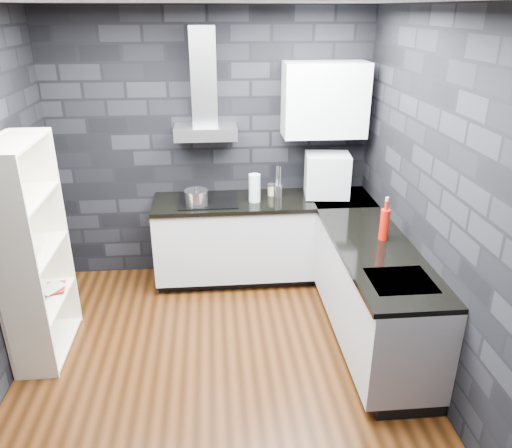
{
  "coord_description": "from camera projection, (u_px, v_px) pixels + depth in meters",
  "views": [
    {
      "loc": [
        0.01,
        -3.36,
        2.66
      ],
      "look_at": [
        0.35,
        0.45,
        1.0
      ],
      "focal_mm": 35.0,
      "sensor_mm": 36.0,
      "label": 1
    }
  ],
  "objects": [
    {
      "name": "ground",
      "position": [
        219.0,
        358.0,
        4.13
      ],
      "size": [
        3.2,
        3.2,
        0.0
      ],
      "primitive_type": "plane",
      "color": "#40200C"
    },
    {
      "name": "ceiling",
      "position": [
        206.0,
        1.0,
        3.05
      ],
      "size": [
        3.2,
        3.2,
        0.0
      ],
      "primitive_type": "plane",
      "rotation": [
        3.14,
        0.0,
        0.0
      ],
      "color": "silver"
    },
    {
      "name": "wall_back",
      "position": [
        212.0,
        148.0,
        5.08
      ],
      "size": [
        3.2,
        0.05,
        2.7
      ],
      "primitive_type": "cube",
      "color": "black",
      "rests_on": "ground"
    },
    {
      "name": "wall_front",
      "position": [
        217.0,
        346.0,
        2.11
      ],
      "size": [
        3.2,
        0.05,
        2.7
      ],
      "primitive_type": "cube",
      "color": "black",
      "rests_on": "ground"
    },
    {
      "name": "wall_right",
      "position": [
        431.0,
        199.0,
        3.72
      ],
      "size": [
        0.05,
        3.2,
        2.7
      ],
      "primitive_type": "cube",
      "color": "black",
      "rests_on": "ground"
    },
    {
      "name": "toekick_back",
      "position": [
        263.0,
        271.0,
        5.37
      ],
      "size": [
        2.18,
        0.5,
        0.1
      ],
      "primitive_type": "cube",
      "color": "black",
      "rests_on": "ground"
    },
    {
      "name": "toekick_right",
      "position": [
        373.0,
        337.0,
        4.31
      ],
      "size": [
        0.5,
        1.78,
        0.1
      ],
      "primitive_type": "cube",
      "color": "black",
      "rests_on": "ground"
    },
    {
      "name": "counter_back_cab",
      "position": [
        263.0,
        237.0,
        5.17
      ],
      "size": [
        2.2,
        0.6,
        0.76
      ],
      "primitive_type": "cube",
      "color": "#BDBCC1",
      "rests_on": "ground"
    },
    {
      "name": "counter_right_cab",
      "position": [
        374.0,
        294.0,
        4.13
      ],
      "size": [
        0.6,
        1.8,
        0.76
      ],
      "primitive_type": "cube",
      "color": "#BDBCC1",
      "rests_on": "ground"
    },
    {
      "name": "counter_back_top",
      "position": [
        263.0,
        201.0,
        5.0
      ],
      "size": [
        2.2,
        0.62,
        0.04
      ],
      "primitive_type": "cube",
      "color": "black",
      "rests_on": "counter_back_cab"
    },
    {
      "name": "counter_right_top",
      "position": [
        377.0,
        251.0,
        3.97
      ],
      "size": [
        0.62,
        1.8,
        0.04
      ],
      "primitive_type": "cube",
      "color": "black",
      "rests_on": "counter_right_cab"
    },
    {
      "name": "counter_corner_top",
      "position": [
        341.0,
        198.0,
        5.07
      ],
      "size": [
        0.62,
        0.62,
        0.04
      ],
      "primitive_type": "cube",
      "color": "black",
      "rests_on": "counter_right_cab"
    },
    {
      "name": "hood_body",
      "position": [
        206.0,
        132.0,
        4.81
      ],
      "size": [
        0.6,
        0.34,
        0.12
      ],
      "primitive_type": "cube",
      "color": "#ABABB0",
      "rests_on": "wall_back"
    },
    {
      "name": "hood_chimney",
      "position": [
        204.0,
        76.0,
        4.67
      ],
      "size": [
        0.24,
        0.2,
        0.9
      ],
      "primitive_type": "cube",
      "color": "#ABABB0",
      "rests_on": "hood_body"
    },
    {
      "name": "upper_cabinet",
      "position": [
        325.0,
        100.0,
        4.78
      ],
      "size": [
        0.8,
        0.35,
        0.7
      ],
      "primitive_type": "cube",
      "color": "white",
      "rests_on": "wall_back"
    },
    {
      "name": "cooktop",
      "position": [
        208.0,
        200.0,
        4.95
      ],
      "size": [
        0.58,
        0.5,
        0.01
      ],
      "primitive_type": "cube",
      "color": "black",
      "rests_on": "counter_back_top"
    },
    {
      "name": "sink_rim",
      "position": [
        401.0,
        281.0,
        3.51
      ],
      "size": [
        0.44,
        0.4,
        0.01
      ],
      "primitive_type": "cube",
      "color": "#ABABB0",
      "rests_on": "counter_right_top"
    },
    {
      "name": "pot",
      "position": [
        196.0,
        198.0,
        4.81
      ],
      "size": [
        0.24,
        0.24,
        0.13
      ],
      "primitive_type": "cylinder",
      "rotation": [
        0.0,
        0.0,
        0.1
      ],
      "color": "silver",
      "rests_on": "cooktop"
    },
    {
      "name": "glass_vase",
      "position": [
        255.0,
        188.0,
        4.89
      ],
      "size": [
        0.12,
        0.12,
        0.28
      ],
      "primitive_type": "cylinder",
      "rotation": [
        0.0,
        0.0,
        0.11
      ],
      "color": "silver",
      "rests_on": "counter_back_top"
    },
    {
      "name": "storage_jar",
      "position": [
        272.0,
        190.0,
        5.08
      ],
      "size": [
        0.1,
        0.1,
        0.1
      ],
      "primitive_type": "cylinder",
      "rotation": [
        0.0,
        0.0,
        0.29
      ],
      "color": "tan",
      "rests_on": "counter_back_top"
    },
    {
      "name": "utensil_crock",
      "position": [
        278.0,
        191.0,
        5.04
      ],
      "size": [
        0.1,
        0.1,
        0.12
      ],
      "primitive_type": "cylinder",
      "rotation": [
        0.0,
        0.0,
        0.04
      ],
      "color": "silver",
      "rests_on": "counter_back_top"
    },
    {
      "name": "appliance_garage",
      "position": [
        327.0,
        175.0,
        4.98
      ],
      "size": [
        0.46,
        0.38,
        0.43
      ],
      "primitive_type": "cube",
      "rotation": [
        0.0,
        0.0,
        -0.11
      ],
      "color": "silver",
      "rests_on": "counter_back_top"
    },
    {
      "name": "red_bottle",
      "position": [
        384.0,
        225.0,
        4.08
      ],
      "size": [
        0.08,
        0.08,
        0.26
      ],
      "primitive_type": "cylinder",
      "rotation": [
        0.0,
        0.0,
        0.07
      ],
      "color": "#B21208",
      "rests_on": "counter_right_top"
    },
    {
      "name": "bookshelf",
      "position": [
        33.0,
        253.0,
        3.9
      ],
      "size": [
        0.39,
        0.82,
        1.8
      ],
      "primitive_type": "cube",
      "rotation": [
        0.0,
        0.0,
        -0.06
      ],
      "color": "#F4EBCE",
      "rests_on": "ground"
    },
    {
      "name": "fruit_bowl",
      "position": [
        28.0,
        254.0,
        3.79
      ],
      "size": [
        0.21,
        0.21,
        0.05
      ],
      "primitive_type": "imported",
      "rotation": [
        0.0,
        0.0,
        0.05
      ],
      "color": "white",
      "rests_on": "bookshelf"
    },
    {
      "name": "book_red",
      "position": [
        44.0,
        279.0,
        4.17
      ],
      "size": [
        0.16,
        0.05,
        0.21
      ],
      "primitive_type": "imported",
      "rotation": [
        0.0,
        0.0,
        0.19
      ],
      "color": "maroon",
      "rests_on": "bookshelf"
    },
    {
      "name": "book_second",
      "position": [
        43.0,
        276.0,
        4.18
      ],
      "size": [
        0.14,
        0.1,
        0.21
      ],
      "primitive_type": "imported",
      "rotation": [
        0.0,
        0.0,
        -0.59
      ],
      "color": "#B2B2B2",
      "rests_on": "bookshelf"
    }
  ]
}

